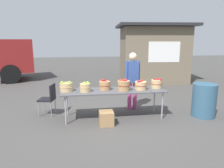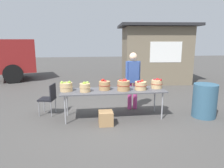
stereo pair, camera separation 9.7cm
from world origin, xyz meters
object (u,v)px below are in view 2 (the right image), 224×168
apple_basket_green_1 (85,87)px  folding_chair (49,97)px  apple_basket_green_0 (66,87)px  apple_basket_red_3 (157,84)px  market_table (113,91)px  apple_basket_red_1 (124,85)px  produce_crate (106,118)px  vendor_adult (133,76)px  apple_basket_red_2 (141,85)px  trash_barrel (205,101)px  apple_basket_red_0 (105,85)px

apple_basket_green_1 → folding_chair: 1.17m
apple_basket_green_0 → apple_basket_red_3: apple_basket_red_3 is taller
market_table → apple_basket_green_1: (-0.73, -0.07, 0.16)m
apple_basket_red_1 → produce_crate: 0.97m
vendor_adult → market_table: bearing=40.3°
market_table → produce_crate: market_table is taller
apple_basket_red_2 → trash_barrel: apple_basket_red_2 is taller
vendor_adult → folding_chair: (-2.37, -0.19, -0.48)m
apple_basket_red_2 → apple_basket_red_3: size_ratio=1.03×
apple_basket_red_0 → folding_chair: size_ratio=0.36×
apple_basket_red_2 → produce_crate: apple_basket_red_2 is taller
apple_basket_red_0 → apple_basket_red_1: bearing=-16.2°
produce_crate → vendor_adult: bearing=50.5°
apple_basket_red_2 → produce_crate: 1.27m
vendor_adult → produce_crate: vendor_adult is taller
folding_chair → trash_barrel: 4.19m
market_table → apple_basket_red_1: size_ratio=8.02×
apple_basket_green_0 → vendor_adult: (1.87, 0.58, 0.12)m
produce_crate → apple_basket_green_0: bearing=151.1°
market_table → apple_basket_red_2: 0.73m
apple_basket_red_1 → apple_basket_green_1: bearing=180.0°
apple_basket_red_3 → apple_basket_green_0: bearing=-179.5°
apple_basket_green_0 → apple_basket_red_3: size_ratio=1.06×
apple_basket_red_1 → apple_basket_red_2: size_ratio=1.03×
apple_basket_red_3 → folding_chair: (-2.91, 0.38, -0.36)m
folding_chair → apple_basket_red_3: bearing=95.2°
apple_basket_red_3 → produce_crate: bearing=-159.3°
apple_basket_green_1 → trash_barrel: size_ratio=0.31×
apple_basket_red_2 → trash_barrel: bearing=-7.4°
apple_basket_red_0 → produce_crate: (-0.03, -0.54, -0.71)m
produce_crate → trash_barrel: bearing=4.5°
apple_basket_red_1 → apple_basket_red_0: bearing=163.8°
apple_basket_green_0 → apple_basket_red_1: apple_basket_red_1 is taller
apple_basket_green_1 → apple_basket_red_3: 1.93m
apple_basket_red_2 → vendor_adult: (-0.05, 0.68, 0.12)m
produce_crate → apple_basket_green_1: bearing=140.0°
apple_basket_red_0 → produce_crate: 0.89m
apple_basket_red_0 → folding_chair: 1.58m
apple_basket_red_3 → produce_crate: 1.70m
apple_basket_red_1 → apple_basket_red_2: 0.46m
vendor_adult → apple_basket_red_2: bearing=90.8°
market_table → apple_basket_red_3: apple_basket_red_3 is taller
apple_basket_green_0 → apple_basket_red_1: bearing=-5.0°
apple_basket_green_1 → apple_basket_red_3: bearing=4.4°
apple_basket_red_2 → apple_basket_green_0: bearing=177.2°
apple_basket_green_1 → produce_crate: size_ratio=0.83×
apple_basket_green_0 → apple_basket_green_1: size_ratio=1.19×
apple_basket_green_0 → apple_basket_red_2: (1.93, -0.10, -0.00)m
apple_basket_red_2 → trash_barrel: size_ratio=0.36×
apple_basket_green_1 → trash_barrel: apple_basket_green_1 is taller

